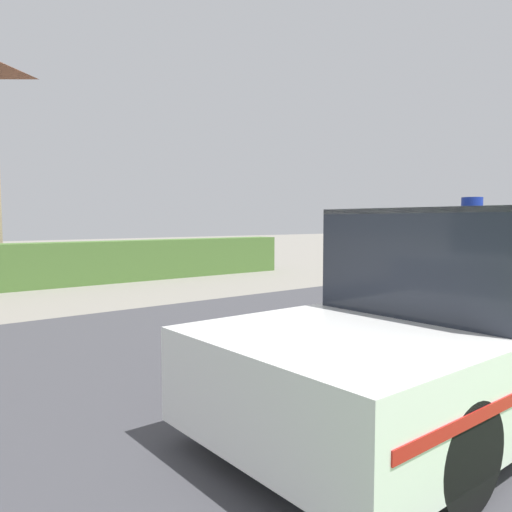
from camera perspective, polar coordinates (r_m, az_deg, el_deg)
The scene contains 3 objects.
road_strip at distance 6.63m, azimuth 8.13°, elevation -8.99°, with size 28.00×6.83×0.01m, color #424247.
garden_hedge at distance 12.23m, azimuth -21.61°, elevation -0.91°, with size 12.50×0.70×1.01m, color #4C7233.
police_car at distance 4.32m, azimuth 22.22°, elevation -6.67°, with size 4.25×1.77×1.67m.
Camera 1 is at (-4.76, 0.10, 1.50)m, focal length 35.00 mm.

